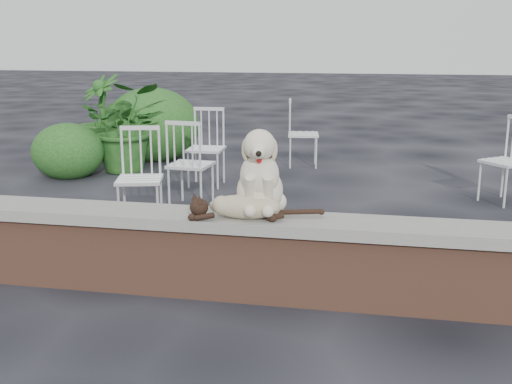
% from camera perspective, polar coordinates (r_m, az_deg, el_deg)
% --- Properties ---
extents(ground, '(60.00, 60.00, 0.00)m').
position_cam_1_polar(ground, '(4.66, -11.18, -8.48)').
color(ground, black).
rests_on(ground, ground).
extents(brick_wall, '(6.00, 0.30, 0.50)m').
position_cam_1_polar(brick_wall, '(4.57, -11.32, -5.57)').
color(brick_wall, brown).
rests_on(brick_wall, ground).
extents(capstone, '(6.20, 0.40, 0.08)m').
position_cam_1_polar(capstone, '(4.48, -11.50, -2.07)').
color(capstone, slate).
rests_on(capstone, brick_wall).
extents(dog, '(0.48, 0.58, 0.61)m').
position_cam_1_polar(dog, '(4.22, 0.36, 2.05)').
color(dog, beige).
rests_on(dog, capstone).
extents(cat, '(1.09, 0.42, 0.18)m').
position_cam_1_polar(cat, '(4.14, -1.11, -1.24)').
color(cat, tan).
rests_on(cat, capstone).
extents(chair_c, '(0.60, 0.60, 0.94)m').
position_cam_1_polar(chair_c, '(6.64, -6.02, 2.65)').
color(chair_c, white).
rests_on(chair_c, ground).
extents(chair_b, '(0.58, 0.58, 0.94)m').
position_cam_1_polar(chair_b, '(7.59, -4.61, 4.08)').
color(chair_b, white).
rests_on(chair_b, ground).
extents(chair_a, '(0.68, 0.68, 0.94)m').
position_cam_1_polar(chair_a, '(6.01, -10.65, 1.30)').
color(chair_a, white).
rests_on(chair_a, ground).
extents(chair_e, '(0.63, 0.63, 0.94)m').
position_cam_1_polar(chair_e, '(8.78, 4.36, 5.41)').
color(chair_e, white).
rests_on(chair_e, ground).
extents(chair_d, '(0.79, 0.79, 0.94)m').
position_cam_1_polar(chair_d, '(7.28, 21.98, 2.70)').
color(chair_d, white).
rests_on(chair_d, ground).
extents(potted_plant_a, '(1.34, 1.25, 1.21)m').
position_cam_1_polar(potted_plant_a, '(8.57, -11.80, 5.88)').
color(potted_plant_a, '#14471A').
rests_on(potted_plant_a, ground).
extents(potted_plant_b, '(1.00, 1.00, 1.26)m').
position_cam_1_polar(potted_plant_b, '(9.64, -13.97, 6.76)').
color(potted_plant_b, '#14471A').
rests_on(potted_plant_b, ground).
extents(shrubbery, '(1.81, 2.60, 1.12)m').
position_cam_1_polar(shrubbery, '(9.33, -11.22, 5.50)').
color(shrubbery, '#14471A').
rests_on(shrubbery, ground).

